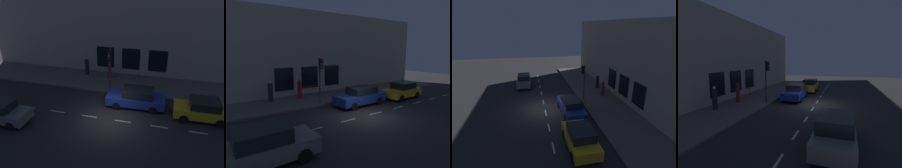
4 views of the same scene
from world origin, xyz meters
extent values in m
plane|color=#28282B|center=(0.00, 0.00, 0.00)|extent=(60.00, 60.00, 0.00)
cube|color=#5B5654|center=(6.25, 0.00, 0.07)|extent=(4.50, 32.00, 0.15)
cube|color=#B2A893|center=(8.80, 0.00, 4.30)|extent=(0.60, 32.00, 8.59)
cube|color=black|center=(8.47, -2.75, 1.85)|extent=(0.04, 1.88, 2.20)
cube|color=black|center=(8.47, 0.00, 1.85)|extent=(0.04, 1.88, 2.20)
cube|color=black|center=(8.47, 2.75, 1.85)|extent=(0.04, 1.88, 2.20)
cube|color=beige|center=(0.00, -14.00, 0.00)|extent=(0.12, 1.20, 0.01)
cube|color=beige|center=(0.00, -11.40, 0.00)|extent=(0.12, 1.20, 0.01)
cube|color=beige|center=(0.00, -8.80, 0.00)|extent=(0.12, 1.20, 0.01)
cube|color=beige|center=(0.00, -6.20, 0.00)|extent=(0.12, 1.20, 0.01)
cube|color=beige|center=(0.00, -3.60, 0.00)|extent=(0.12, 1.20, 0.01)
cube|color=beige|center=(0.00, -1.00, 0.00)|extent=(0.12, 1.20, 0.01)
cube|color=beige|center=(0.00, 1.60, 0.00)|extent=(0.12, 1.20, 0.01)
cube|color=beige|center=(0.00, 4.20, 0.00)|extent=(0.12, 1.20, 0.01)
cube|color=beige|center=(0.00, 6.80, 0.00)|extent=(0.12, 1.20, 0.01)
cube|color=beige|center=(0.00, 9.40, 0.00)|extent=(0.12, 1.20, 0.01)
cylinder|color=#424244|center=(4.44, 1.16, 2.08)|extent=(0.15, 0.15, 3.87)
cube|color=black|center=(4.23, 1.16, 3.50)|extent=(0.26, 0.32, 0.84)
sphere|color=red|center=(4.09, 1.16, 3.75)|extent=(0.15, 0.15, 0.15)
sphere|color=gold|center=(4.09, 1.16, 3.50)|extent=(0.15, 0.15, 0.15)
sphere|color=green|center=(4.09, 1.16, 3.24)|extent=(0.15, 0.15, 0.15)
cube|color=slate|center=(-2.09, 7.49, 0.63)|extent=(1.81, 4.19, 0.70)
cube|color=black|center=(-2.09, 7.66, 1.28)|extent=(1.57, 2.19, 0.60)
cylinder|color=black|center=(-1.31, 6.19, 0.32)|extent=(0.23, 0.64, 0.64)
cylinder|color=black|center=(-2.93, 6.22, 0.32)|extent=(0.23, 0.64, 0.64)
cylinder|color=black|center=(-1.26, 8.76, 0.32)|extent=(0.23, 0.64, 0.64)
cylinder|color=black|center=(-2.88, 8.79, 0.32)|extent=(0.23, 0.64, 0.64)
cube|color=gold|center=(1.81, -6.44, 0.63)|extent=(1.85, 3.95, 0.70)
cube|color=black|center=(1.81, -6.60, 1.28)|extent=(1.60, 2.07, 0.60)
cylinder|color=black|center=(0.96, -5.25, 0.32)|extent=(0.23, 0.64, 0.64)
cylinder|color=black|center=(2.61, -5.21, 0.32)|extent=(0.23, 0.64, 0.64)
cylinder|color=black|center=(1.01, -7.67, 0.32)|extent=(0.23, 0.64, 0.64)
cylinder|color=black|center=(2.66, -7.64, 0.32)|extent=(0.23, 0.64, 0.64)
cube|color=#1E389E|center=(2.34, -1.53, 0.63)|extent=(1.92, 4.62, 0.70)
cube|color=black|center=(2.35, -1.72, 1.28)|extent=(1.64, 2.42, 0.60)
cylinder|color=black|center=(1.47, -0.14, 0.32)|extent=(0.24, 0.65, 0.64)
cylinder|color=black|center=(3.14, -0.09, 0.32)|extent=(0.24, 0.65, 0.64)
cylinder|color=black|center=(1.55, -2.97, 0.32)|extent=(0.24, 0.65, 0.64)
cylinder|color=black|center=(3.22, -2.92, 0.32)|extent=(0.24, 0.65, 0.64)
cylinder|color=maroon|center=(6.98, 1.88, 0.93)|extent=(0.51, 0.51, 1.56)
sphere|color=brown|center=(6.98, 1.88, 1.84)|extent=(0.25, 0.25, 0.25)
cube|color=brown|center=(7.07, 1.95, 1.84)|extent=(0.08, 0.08, 0.07)
cylinder|color=#232328|center=(7.34, 4.46, 0.95)|extent=(0.51, 0.51, 1.60)
sphere|color=beige|center=(7.34, 4.46, 1.87)|extent=(0.24, 0.24, 0.24)
cube|color=beige|center=(7.37, 4.57, 1.87)|extent=(0.08, 0.06, 0.07)
cylinder|color=red|center=(7.50, -1.00, 0.62)|extent=(0.05, 0.05, 0.95)
cylinder|color=red|center=(7.50, 1.37, 0.62)|extent=(0.05, 0.05, 0.95)
cylinder|color=red|center=(7.50, 0.19, 1.10)|extent=(0.05, 2.38, 0.05)
camera|label=1|loc=(-13.10, -3.61, 9.38)|focal=35.45mm
camera|label=2|loc=(-9.92, 9.51, 4.64)|focal=31.90mm
camera|label=3|loc=(-1.30, -16.38, 8.07)|focal=28.62mm
camera|label=4|loc=(-2.35, 15.17, 3.96)|focal=27.14mm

